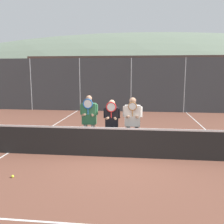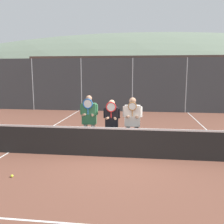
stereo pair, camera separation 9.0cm
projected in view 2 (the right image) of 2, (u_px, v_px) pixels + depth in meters
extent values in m
plane|color=brown|center=(119.00, 157.00, 7.68)|extent=(120.00, 120.00, 0.00)
ellipsoid|color=slate|center=(141.00, 82.00, 64.17)|extent=(117.77, 65.43, 22.90)
cube|color=#9EA3A8|center=(150.00, 80.00, 23.94)|extent=(21.13, 5.00, 3.62)
cube|color=brown|center=(151.00, 59.00, 23.63)|extent=(21.63, 5.50, 0.36)
cylinder|color=gray|center=(33.00, 84.00, 17.19)|extent=(0.06, 0.06, 3.51)
cylinder|color=gray|center=(81.00, 85.00, 16.77)|extent=(0.06, 0.06, 3.51)
cylinder|color=gray|center=(132.00, 85.00, 16.35)|extent=(0.06, 0.06, 3.51)
cylinder|color=gray|center=(186.00, 85.00, 15.93)|extent=(0.06, 0.06, 3.51)
cube|color=#42474C|center=(132.00, 85.00, 16.35)|extent=(20.60, 0.02, 3.51)
cube|color=black|center=(119.00, 143.00, 7.61)|extent=(9.53, 0.02, 0.88)
cube|color=white|center=(119.00, 129.00, 7.54)|extent=(9.53, 0.03, 0.06)
cube|color=white|center=(44.00, 131.00, 11.07)|extent=(0.05, 16.00, 0.01)
cube|color=white|center=(214.00, 136.00, 10.18)|extent=(0.05, 16.00, 0.01)
cylinder|color=white|center=(86.00, 137.00, 8.40)|extent=(0.13, 0.13, 0.89)
cylinder|color=white|center=(93.00, 137.00, 8.37)|extent=(0.13, 0.13, 0.89)
cube|color=#337047|center=(89.00, 114.00, 8.26)|extent=(0.46, 0.22, 0.70)
sphere|color=#997056|center=(89.00, 98.00, 8.18)|extent=(0.20, 0.20, 0.20)
cylinder|color=#337047|center=(82.00, 109.00, 8.27)|extent=(0.08, 0.08, 0.35)
cylinder|color=#337047|center=(97.00, 110.00, 8.21)|extent=(0.08, 0.08, 0.35)
cylinder|color=#997056|center=(85.00, 114.00, 8.19)|extent=(0.16, 0.27, 0.08)
cylinder|color=#997056|center=(92.00, 115.00, 8.16)|extent=(0.16, 0.27, 0.08)
cylinder|color=#1E5BAD|center=(88.00, 111.00, 8.07)|extent=(0.03, 0.03, 0.20)
torus|color=#1E5BAD|center=(88.00, 104.00, 8.03)|extent=(0.33, 0.04, 0.33)
cylinder|color=silver|center=(88.00, 104.00, 8.03)|extent=(0.27, 0.00, 0.27)
cylinder|color=black|center=(108.00, 139.00, 8.24)|extent=(0.13, 0.13, 0.82)
cylinder|color=black|center=(115.00, 139.00, 8.21)|extent=(0.13, 0.13, 0.82)
cube|color=black|center=(112.00, 117.00, 8.11)|extent=(0.41, 0.22, 0.65)
sphere|color=tan|center=(112.00, 103.00, 8.03)|extent=(0.20, 0.20, 0.20)
cylinder|color=black|center=(105.00, 113.00, 8.12)|extent=(0.08, 0.08, 0.32)
cylinder|color=black|center=(119.00, 113.00, 8.06)|extent=(0.08, 0.08, 0.32)
cylinder|color=tan|center=(108.00, 118.00, 8.03)|extent=(0.16, 0.27, 0.08)
cylinder|color=tan|center=(115.00, 118.00, 8.01)|extent=(0.16, 0.27, 0.08)
cylinder|color=red|center=(111.00, 115.00, 7.92)|extent=(0.03, 0.03, 0.20)
torus|color=red|center=(111.00, 107.00, 7.88)|extent=(0.33, 0.04, 0.33)
cylinder|color=silver|center=(111.00, 107.00, 7.88)|extent=(0.27, 0.00, 0.27)
cylinder|color=black|center=(128.00, 139.00, 8.18)|extent=(0.13, 0.13, 0.86)
cylinder|color=black|center=(136.00, 139.00, 8.15)|extent=(0.13, 0.13, 0.86)
cube|color=white|center=(132.00, 116.00, 8.04)|extent=(0.50, 0.22, 0.68)
sphere|color=#997056|center=(133.00, 101.00, 7.97)|extent=(0.21, 0.21, 0.21)
cylinder|color=white|center=(124.00, 111.00, 8.05)|extent=(0.08, 0.08, 0.34)
cylinder|color=white|center=(141.00, 112.00, 7.99)|extent=(0.08, 0.08, 0.34)
cylinder|color=#997056|center=(128.00, 117.00, 7.97)|extent=(0.16, 0.27, 0.08)
cylinder|color=#997056|center=(136.00, 117.00, 7.94)|extent=(0.16, 0.27, 0.08)
cylinder|color=#936033|center=(132.00, 113.00, 7.85)|extent=(0.03, 0.03, 0.20)
torus|color=#936033|center=(132.00, 106.00, 7.81)|extent=(0.28, 0.03, 0.28)
cylinder|color=silver|center=(132.00, 106.00, 7.81)|extent=(0.23, 0.00, 0.23)
cube|color=#285638|center=(65.00, 96.00, 20.23)|extent=(4.09, 1.88, 0.83)
cube|color=#2D3842|center=(64.00, 86.00, 20.11)|extent=(2.25, 1.73, 0.68)
cylinder|color=black|center=(78.00, 102.00, 19.19)|extent=(0.60, 0.16, 0.60)
cylinder|color=black|center=(84.00, 100.00, 21.08)|extent=(0.60, 0.16, 0.60)
cylinder|color=black|center=(45.00, 102.00, 19.52)|extent=(0.60, 0.16, 0.60)
cylinder|color=black|center=(53.00, 99.00, 21.40)|extent=(0.60, 0.16, 0.60)
cube|color=#285638|center=(127.00, 96.00, 19.56)|extent=(4.56, 1.79, 0.87)
cube|color=#2D3842|center=(127.00, 86.00, 19.43)|extent=(2.51, 1.65, 0.71)
cylinder|color=black|center=(146.00, 103.00, 18.55)|extent=(0.60, 0.16, 0.60)
cylinder|color=black|center=(146.00, 101.00, 20.35)|extent=(0.60, 0.16, 0.60)
cylinder|color=black|center=(107.00, 103.00, 18.91)|extent=(0.60, 0.16, 0.60)
cylinder|color=black|center=(110.00, 100.00, 20.71)|extent=(0.60, 0.16, 0.60)
cube|color=navy|center=(194.00, 97.00, 18.96)|extent=(4.13, 1.83, 0.80)
cube|color=#2D3842|center=(195.00, 88.00, 18.84)|extent=(2.27, 1.69, 0.65)
cylinder|color=black|center=(216.00, 104.00, 17.94)|extent=(0.60, 0.16, 0.60)
cylinder|color=black|center=(209.00, 101.00, 19.77)|extent=(0.60, 0.16, 0.60)
cylinder|color=black|center=(177.00, 104.00, 18.27)|extent=(0.60, 0.16, 0.60)
cylinder|color=black|center=(174.00, 101.00, 20.10)|extent=(0.60, 0.16, 0.60)
sphere|color=#CCDB33|center=(12.00, 176.00, 6.22)|extent=(0.07, 0.07, 0.07)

